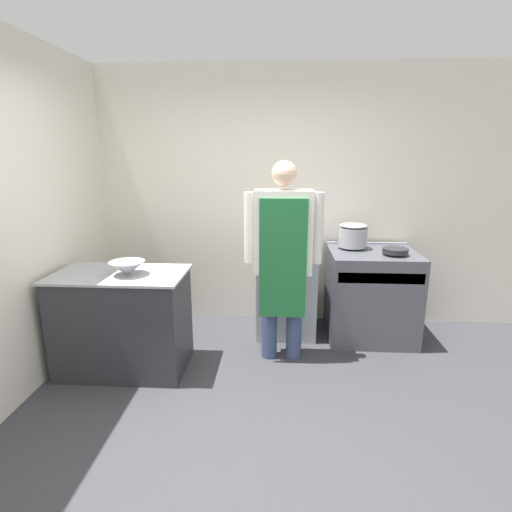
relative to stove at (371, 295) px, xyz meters
The scene contains 10 objects.
ground_plane 2.14m from the stove, 124.36° to the right, with size 14.00×14.00×0.00m, color #38383D.
wall_back 1.55m from the stove, 159.87° to the left, with size 8.00×0.05×2.70m.
wall_left 3.09m from the stove, 165.70° to the right, with size 0.05×8.00×2.70m.
prep_counter 2.37m from the stove, 161.13° to the right, with size 1.09×0.64×0.86m.
stove is the anchor object (origin of this frame).
fridge_unit 0.85m from the stove, behind, with size 0.59×0.62×0.89m.
person_cook 1.17m from the stove, 150.77° to the right, with size 0.68×0.24×1.77m.
mixing_bowl 2.35m from the stove, 159.30° to the right, with size 0.29×0.29×0.11m.
stock_pot 0.63m from the stove, 146.30° to the left, with size 0.28×0.28×0.24m.
saute_pan 0.53m from the stove, 36.37° to the right, with size 0.24×0.24×0.05m.
Camera 1 is at (0.26, -2.11, 1.82)m, focal length 28.00 mm.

